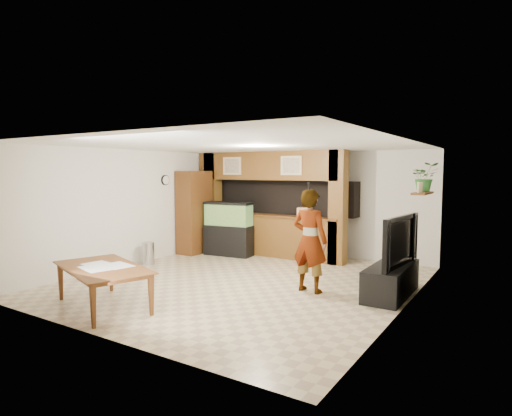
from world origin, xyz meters
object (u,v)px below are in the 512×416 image
Objects in this scene: person at (310,241)px; dining_table at (101,287)px; pantry_cabinet at (194,212)px; aquarium at (229,229)px; television at (392,240)px.

person reaches higher than dining_table.
person is 0.99× the size of dining_table.
aquarium is at bearing 11.61° from pantry_cabinet.
television reaches higher than dining_table.
television reaches higher than aquarium.
aquarium is at bearing 78.36° from television.
television is at bearing 59.27° from dining_table.
aquarium is at bearing -25.56° from person.
dining_table is at bearing 52.70° from person.
pantry_cabinet is 4.40m from person.
pantry_cabinet is 1.43× the size of television.
aquarium reaches higher than dining_table.
person is (3.12, -1.88, 0.25)m from aquarium.
pantry_cabinet is at bearing 83.25° from television.
pantry_cabinet is at bearing 131.19° from dining_table.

